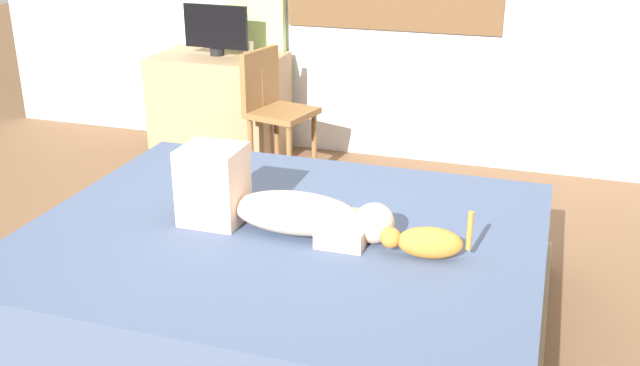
{
  "coord_description": "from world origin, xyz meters",
  "views": [
    {
      "loc": [
        1.08,
        -2.57,
        1.83
      ],
      "look_at": [
        0.14,
        0.32,
        0.62
      ],
      "focal_mm": 41.45,
      "sensor_mm": 36.0,
      "label": 1
    }
  ],
  "objects_px": {
    "desk": "(220,106)",
    "tv_monitor": "(216,29)",
    "cat": "(425,242)",
    "cup": "(249,49)",
    "bed": "(285,277)",
    "chair_by_desk": "(273,104)",
    "person_lying": "(274,204)"
  },
  "relations": [
    {
      "from": "bed",
      "to": "person_lying",
      "type": "height_order",
      "value": "person_lying"
    },
    {
      "from": "tv_monitor",
      "to": "chair_by_desk",
      "type": "relative_size",
      "value": 0.56
    },
    {
      "from": "person_lying",
      "to": "tv_monitor",
      "type": "xyz_separation_m",
      "value": [
        -1.2,
        1.98,
        0.34
      ]
    },
    {
      "from": "chair_by_desk",
      "to": "cat",
      "type": "bearing_deg",
      "value": -52.83
    },
    {
      "from": "cat",
      "to": "bed",
      "type": "bearing_deg",
      "value": 173.53
    },
    {
      "from": "bed",
      "to": "cat",
      "type": "bearing_deg",
      "value": -6.47
    },
    {
      "from": "person_lying",
      "to": "desk",
      "type": "distance_m",
      "value": 2.33
    },
    {
      "from": "desk",
      "to": "tv_monitor",
      "type": "xyz_separation_m",
      "value": [
        -0.0,
        0.0,
        0.55
      ]
    },
    {
      "from": "bed",
      "to": "cup",
      "type": "relative_size",
      "value": 23.89
    },
    {
      "from": "bed",
      "to": "chair_by_desk",
      "type": "xyz_separation_m",
      "value": [
        -0.71,
        1.69,
        0.28
      ]
    },
    {
      "from": "person_lying",
      "to": "chair_by_desk",
      "type": "relative_size",
      "value": 1.09
    },
    {
      "from": "cat",
      "to": "person_lying",
      "type": "bearing_deg",
      "value": 174.17
    },
    {
      "from": "bed",
      "to": "chair_by_desk",
      "type": "height_order",
      "value": "chair_by_desk"
    },
    {
      "from": "bed",
      "to": "chair_by_desk",
      "type": "distance_m",
      "value": 1.85
    },
    {
      "from": "tv_monitor",
      "to": "desk",
      "type": "bearing_deg",
      "value": 0.0
    },
    {
      "from": "bed",
      "to": "cup",
      "type": "height_order",
      "value": "cup"
    },
    {
      "from": "desk",
      "to": "tv_monitor",
      "type": "bearing_deg",
      "value": 180.0
    },
    {
      "from": "tv_monitor",
      "to": "bed",
      "type": "bearing_deg",
      "value": -58.01
    },
    {
      "from": "desk",
      "to": "cup",
      "type": "height_order",
      "value": "cup"
    },
    {
      "from": "tv_monitor",
      "to": "chair_by_desk",
      "type": "bearing_deg",
      "value": -29.03
    },
    {
      "from": "desk",
      "to": "person_lying",
      "type": "bearing_deg",
      "value": -58.91
    },
    {
      "from": "cat",
      "to": "chair_by_desk",
      "type": "relative_size",
      "value": 0.41
    },
    {
      "from": "person_lying",
      "to": "desk",
      "type": "relative_size",
      "value": 1.04
    },
    {
      "from": "person_lying",
      "to": "cat",
      "type": "xyz_separation_m",
      "value": [
        0.66,
        -0.07,
        -0.05
      ]
    },
    {
      "from": "tv_monitor",
      "to": "cup",
      "type": "bearing_deg",
      "value": 17.03
    },
    {
      "from": "desk",
      "to": "chair_by_desk",
      "type": "relative_size",
      "value": 1.05
    },
    {
      "from": "cat",
      "to": "cup",
      "type": "xyz_separation_m",
      "value": [
        -1.65,
        2.12,
        0.25
      ]
    },
    {
      "from": "person_lying",
      "to": "cat",
      "type": "bearing_deg",
      "value": -5.83
    },
    {
      "from": "tv_monitor",
      "to": "cup",
      "type": "xyz_separation_m",
      "value": [
        0.21,
        0.06,
        -0.13
      ]
    },
    {
      "from": "tv_monitor",
      "to": "chair_by_desk",
      "type": "xyz_separation_m",
      "value": [
        0.53,
        -0.29,
        -0.41
      ]
    },
    {
      "from": "person_lying",
      "to": "tv_monitor",
      "type": "relative_size",
      "value": 1.95
    },
    {
      "from": "bed",
      "to": "tv_monitor",
      "type": "bearing_deg",
      "value": 121.99
    }
  ]
}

